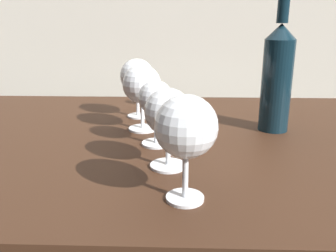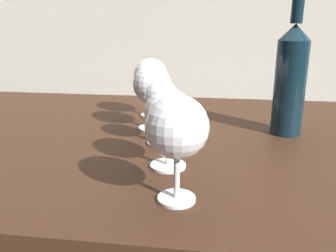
{
  "view_description": "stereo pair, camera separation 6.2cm",
  "coord_description": "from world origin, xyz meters",
  "px_view_note": "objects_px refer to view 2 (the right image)",
  "views": [
    {
      "loc": [
        0.03,
        -0.77,
        0.99
      ],
      "look_at": [
        0.01,
        -0.17,
        0.81
      ],
      "focal_mm": 37.95,
      "sensor_mm": 36.0,
      "label": 1
    },
    {
      "loc": [
        0.09,
        -0.76,
        0.99
      ],
      "look_at": [
        0.01,
        -0.17,
        0.81
      ],
      "focal_mm": 37.95,
      "sensor_mm": 36.0,
      "label": 2
    }
  ],
  "objects_px": {
    "wine_glass_port": "(168,114)",
    "wine_glass_rose": "(162,100)",
    "wine_glass_cabernet": "(177,129)",
    "wine_bottle": "(291,77)",
    "wine_glass_empty": "(152,85)",
    "wine_glass_pinot": "(151,77)"
  },
  "relations": [
    {
      "from": "wine_bottle",
      "to": "wine_glass_empty",
      "type": "bearing_deg",
      "value": -177.87
    },
    {
      "from": "wine_glass_port",
      "to": "wine_glass_empty",
      "type": "distance_m",
      "value": 0.23
    },
    {
      "from": "wine_glass_port",
      "to": "wine_glass_rose",
      "type": "bearing_deg",
      "value": 104.16
    },
    {
      "from": "wine_glass_port",
      "to": "wine_glass_pinot",
      "type": "xyz_separation_m",
      "value": [
        -0.09,
        0.33,
        0.01
      ]
    },
    {
      "from": "wine_glass_cabernet",
      "to": "wine_bottle",
      "type": "xyz_separation_m",
      "value": [
        0.22,
        0.35,
        0.02
      ]
    },
    {
      "from": "wine_glass_port",
      "to": "wine_bottle",
      "type": "bearing_deg",
      "value": 43.16
    },
    {
      "from": "wine_glass_pinot",
      "to": "wine_glass_rose",
      "type": "bearing_deg",
      "value": -73.59
    },
    {
      "from": "wine_glass_pinot",
      "to": "wine_glass_port",
      "type": "bearing_deg",
      "value": -74.37
    },
    {
      "from": "wine_glass_cabernet",
      "to": "wine_glass_empty",
      "type": "height_order",
      "value": "wine_glass_cabernet"
    },
    {
      "from": "wine_glass_rose",
      "to": "wine_glass_pinot",
      "type": "xyz_separation_m",
      "value": [
        -0.06,
        0.22,
        0.01
      ]
    },
    {
      "from": "wine_glass_rose",
      "to": "wine_glass_port",
      "type": "bearing_deg",
      "value": -75.84
    },
    {
      "from": "wine_glass_rose",
      "to": "wine_glass_empty",
      "type": "bearing_deg",
      "value": 110.99
    },
    {
      "from": "wine_glass_pinot",
      "to": "wine_bottle",
      "type": "distance_m",
      "value": 0.35
    },
    {
      "from": "wine_glass_empty",
      "to": "wine_glass_pinot",
      "type": "distance_m",
      "value": 0.12
    },
    {
      "from": "wine_glass_empty",
      "to": "wine_bottle",
      "type": "height_order",
      "value": "wine_bottle"
    },
    {
      "from": "wine_glass_pinot",
      "to": "wine_bottle",
      "type": "bearing_deg",
      "value": -16.72
    },
    {
      "from": "wine_glass_cabernet",
      "to": "wine_glass_empty",
      "type": "relative_size",
      "value": 1.03
    },
    {
      "from": "wine_glass_port",
      "to": "wine_glass_rose",
      "type": "distance_m",
      "value": 0.12
    },
    {
      "from": "wine_bottle",
      "to": "wine_glass_rose",
      "type": "bearing_deg",
      "value": -157.42
    },
    {
      "from": "wine_glass_cabernet",
      "to": "wine_glass_empty",
      "type": "bearing_deg",
      "value": 106.18
    },
    {
      "from": "wine_glass_empty",
      "to": "wine_glass_pinot",
      "type": "height_order",
      "value": "same"
    },
    {
      "from": "wine_glass_pinot",
      "to": "wine_bottle",
      "type": "height_order",
      "value": "wine_bottle"
    }
  ]
}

